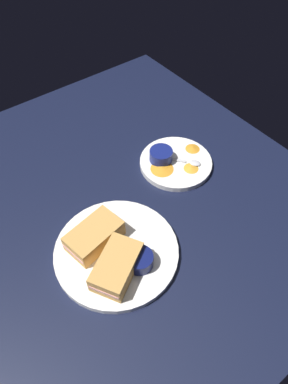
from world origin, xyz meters
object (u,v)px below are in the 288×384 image
(sandwich_half_far, at_px, (117,266))
(spoon_by_gravy_ramekin, at_px, (190,162))
(sandwich_half_near, at_px, (94,236))
(ramekin_dark_sauce, at_px, (140,260))
(ramekin_light_gravy, at_px, (161,155))
(spoon_by_dark_ramekin, at_px, (121,252))
(plate_chips_companion, at_px, (175,162))
(plate_sandwich_main, at_px, (116,251))

(sandwich_half_far, distance_m, spoon_by_gravy_ramekin, 0.39)
(sandwich_half_near, relative_size, ramekin_dark_sauce, 2.28)
(ramekin_light_gravy, bearing_deg, ramekin_dark_sauce, -137.31)
(spoon_by_dark_ramekin, bearing_deg, ramekin_light_gravy, 34.11)
(ramekin_light_gravy, bearing_deg, sandwich_half_near, -158.25)
(spoon_by_dark_ramekin, height_order, ramekin_light_gravy, ramekin_light_gravy)
(plate_chips_companion, bearing_deg, spoon_by_dark_ramekin, -152.54)
(plate_sandwich_main, distance_m, spoon_by_gravy_ramekin, 0.35)
(plate_sandwich_main, bearing_deg, ramekin_light_gravy, 31.74)
(ramekin_dark_sauce, height_order, spoon_by_dark_ramekin, ramekin_dark_sauce)
(plate_sandwich_main, bearing_deg, sandwich_half_far, -121.64)
(sandwich_half_near, relative_size, plate_chips_companion, 0.68)
(sandwich_half_far, xyz_separation_m, spoon_by_gravy_ramekin, (0.36, 0.15, -0.02))
(plate_chips_companion, bearing_deg, spoon_by_gravy_ramekin, -54.12)
(plate_sandwich_main, height_order, sandwich_half_far, sandwich_half_far)
(sandwich_half_far, relative_size, plate_chips_companion, 0.72)
(sandwich_half_near, distance_m, plate_chips_companion, 0.34)
(ramekin_dark_sauce, bearing_deg, ramekin_light_gravy, 42.69)
(sandwich_half_near, height_order, spoon_by_gravy_ramekin, sandwich_half_near)
(plate_sandwich_main, bearing_deg, spoon_by_dark_ramekin, -78.55)
(plate_sandwich_main, xyz_separation_m, spoon_by_gravy_ramekin, (0.33, 0.10, 0.01))
(plate_sandwich_main, height_order, sandwich_half_near, sandwich_half_near)
(sandwich_half_near, distance_m, spoon_by_dark_ramekin, 0.07)
(plate_sandwich_main, height_order, spoon_by_dark_ramekin, spoon_by_dark_ramekin)
(sandwich_half_near, height_order, ramekin_dark_sauce, sandwich_half_near)
(sandwich_half_far, relative_size, ramekin_dark_sauce, 2.40)
(sandwich_half_far, relative_size, ramekin_light_gravy, 2.26)
(plate_sandwich_main, distance_m, spoon_by_dark_ramekin, 0.02)
(spoon_by_dark_ramekin, relative_size, spoon_by_gravy_ramekin, 1.10)
(ramekin_dark_sauce, relative_size, spoon_by_dark_ramekin, 0.65)
(spoon_by_dark_ramekin, xyz_separation_m, spoon_by_gravy_ramekin, (0.33, 0.12, 0.00))
(plate_sandwich_main, bearing_deg, spoon_by_gravy_ramekin, 17.64)
(spoon_by_gravy_ramekin, bearing_deg, sandwich_half_near, -171.10)
(sandwich_half_near, distance_m, sandwich_half_far, 0.10)
(sandwich_half_near, distance_m, ramekin_light_gravy, 0.32)
(ramekin_dark_sauce, relative_size, plate_chips_companion, 0.30)
(plate_sandwich_main, distance_m, sandwich_half_near, 0.06)
(spoon_by_gravy_ramekin, bearing_deg, spoon_by_dark_ramekin, -160.01)
(sandwich_half_far, xyz_separation_m, spoon_by_dark_ramekin, (0.03, 0.03, -0.02))
(sandwich_half_near, height_order, sandwich_half_far, same)
(ramekin_dark_sauce, bearing_deg, plate_chips_companion, 36.01)
(spoon_by_dark_ramekin, bearing_deg, sandwich_half_far, -133.81)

